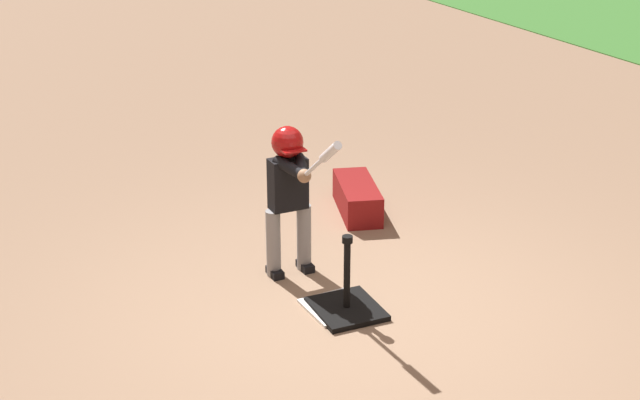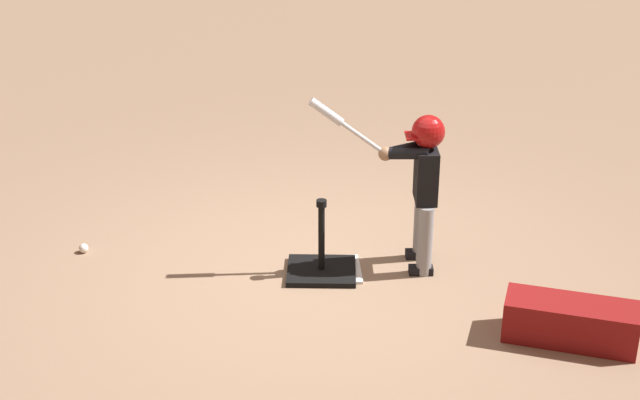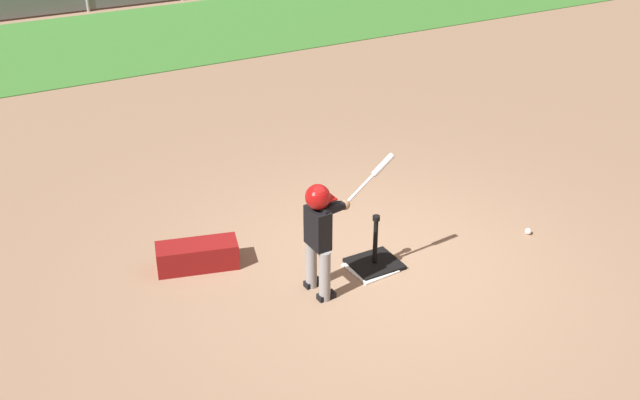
{
  "view_description": "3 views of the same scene",
  "coord_description": "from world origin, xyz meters",
  "px_view_note": "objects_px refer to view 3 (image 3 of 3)",
  "views": [
    {
      "loc": [
        5.06,
        -2.45,
        3.18
      ],
      "look_at": [
        -0.37,
        -0.07,
        0.76
      ],
      "focal_mm": 50.0,
      "sensor_mm": 36.0,
      "label": 1
    },
    {
      "loc": [
        -0.17,
        5.88,
        3.19
      ],
      "look_at": [
        -0.04,
        -0.01,
        0.6
      ],
      "focal_mm": 50.0,
      "sensor_mm": 36.0,
      "label": 2
    },
    {
      "loc": [
        -3.78,
        -5.53,
        4.31
      ],
      "look_at": [
        -0.58,
        0.22,
        0.82
      ],
      "focal_mm": 42.0,
      "sensor_mm": 36.0,
      "label": 3
    }
  ],
  "objects_px": {
    "batter_child": "(321,225)",
    "baseball": "(528,231)",
    "batting_tee": "(375,260)",
    "equipment_bag": "(197,255)"
  },
  "relations": [
    {
      "from": "batter_child",
      "to": "baseball",
      "type": "height_order",
      "value": "batter_child"
    },
    {
      "from": "batting_tee",
      "to": "equipment_bag",
      "type": "xyz_separation_m",
      "value": [
        -1.63,
        0.88,
        0.08
      ]
    },
    {
      "from": "batting_tee",
      "to": "baseball",
      "type": "bearing_deg",
      "value": -8.97
    },
    {
      "from": "batter_child",
      "to": "equipment_bag",
      "type": "xyz_separation_m",
      "value": [
        -0.91,
        1.02,
        -0.63
      ]
    },
    {
      "from": "equipment_bag",
      "to": "baseball",
      "type": "bearing_deg",
      "value": -3.14
    },
    {
      "from": "batter_child",
      "to": "baseball",
      "type": "relative_size",
      "value": 18.03
    },
    {
      "from": "batter_child",
      "to": "equipment_bag",
      "type": "bearing_deg",
      "value": 131.72
    },
    {
      "from": "batter_child",
      "to": "equipment_bag",
      "type": "distance_m",
      "value": 1.5
    },
    {
      "from": "baseball",
      "to": "equipment_bag",
      "type": "height_order",
      "value": "equipment_bag"
    },
    {
      "from": "baseball",
      "to": "equipment_bag",
      "type": "bearing_deg",
      "value": 161.43
    }
  ]
}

